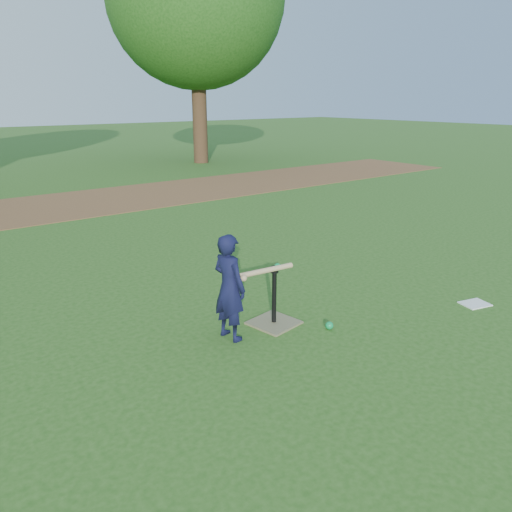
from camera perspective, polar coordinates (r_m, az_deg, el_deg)
ground at (r=4.85m, az=2.42°, el=-9.36°), size 80.00×80.00×0.00m
dirt_strip at (r=11.37m, az=-22.64°, el=5.18°), size 24.00×3.00×0.01m
child at (r=4.66m, az=-3.07°, el=-3.60°), size 0.30×0.41×1.03m
wiffle_ball_ground at (r=5.06m, az=8.38°, el=-7.87°), size 0.08×0.08×0.08m
clipboard at (r=6.10m, az=23.73°, el=-5.03°), size 0.35×0.30×0.01m
batting_tee at (r=5.09m, az=2.07°, el=-6.62°), size 0.50×0.50×0.61m
swing_action at (r=4.83m, az=1.20°, el=-1.67°), size 0.63×0.15×0.09m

